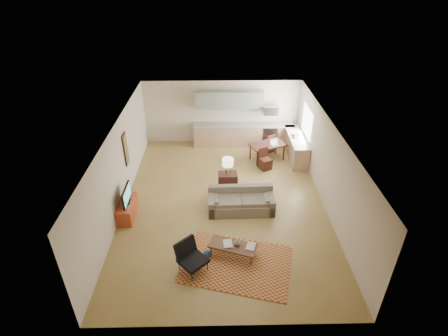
{
  "coord_description": "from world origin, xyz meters",
  "views": [
    {
      "loc": [
        -0.19,
        -9.26,
        6.96
      ],
      "look_at": [
        0.0,
        0.3,
        1.15
      ],
      "focal_mm": 28.0,
      "sensor_mm": 36.0,
      "label": 1
    }
  ],
  "objects_px": {
    "coffee_table": "(233,250)",
    "armchair": "(193,258)",
    "tv_credenza": "(127,209)",
    "console_table": "(228,183)",
    "dining_table": "(267,152)",
    "sofa": "(241,201)"
  },
  "relations": [
    {
      "from": "armchair",
      "to": "tv_credenza",
      "type": "relative_size",
      "value": 0.72
    },
    {
      "from": "armchair",
      "to": "dining_table",
      "type": "xyz_separation_m",
      "value": [
        2.61,
        5.71,
        -0.07
      ]
    },
    {
      "from": "console_table",
      "to": "coffee_table",
      "type": "bearing_deg",
      "value": -91.52
    },
    {
      "from": "coffee_table",
      "to": "dining_table",
      "type": "distance_m",
      "value": 5.46
    },
    {
      "from": "tv_credenza",
      "to": "console_table",
      "type": "bearing_deg",
      "value": 21.37
    },
    {
      "from": "tv_credenza",
      "to": "console_table",
      "type": "relative_size",
      "value": 1.53
    },
    {
      "from": "coffee_table",
      "to": "armchair",
      "type": "height_order",
      "value": "armchair"
    },
    {
      "from": "armchair",
      "to": "tv_credenza",
      "type": "height_order",
      "value": "armchair"
    },
    {
      "from": "console_table",
      "to": "dining_table",
      "type": "distance_m",
      "value": 2.76
    },
    {
      "from": "coffee_table",
      "to": "armchair",
      "type": "xyz_separation_m",
      "value": [
        -1.04,
        -0.48,
        0.22
      ]
    },
    {
      "from": "armchair",
      "to": "console_table",
      "type": "distance_m",
      "value": 3.61
    },
    {
      "from": "console_table",
      "to": "sofa",
      "type": "bearing_deg",
      "value": -71.39
    },
    {
      "from": "dining_table",
      "to": "tv_credenza",
      "type": "bearing_deg",
      "value": -166.98
    },
    {
      "from": "coffee_table",
      "to": "dining_table",
      "type": "xyz_separation_m",
      "value": [
        1.57,
        5.23,
        0.15
      ]
    },
    {
      "from": "console_table",
      "to": "dining_table",
      "type": "relative_size",
      "value": 0.55
    },
    {
      "from": "console_table",
      "to": "dining_table",
      "type": "height_order",
      "value": "console_table"
    },
    {
      "from": "coffee_table",
      "to": "console_table",
      "type": "xyz_separation_m",
      "value": [
        -0.05,
        2.99,
        0.18
      ]
    },
    {
      "from": "armchair",
      "to": "sofa",
      "type": "bearing_deg",
      "value": 17.42
    },
    {
      "from": "tv_credenza",
      "to": "dining_table",
      "type": "height_order",
      "value": "dining_table"
    },
    {
      "from": "coffee_table",
      "to": "armchair",
      "type": "relative_size",
      "value": 1.53
    },
    {
      "from": "coffee_table",
      "to": "tv_credenza",
      "type": "bearing_deg",
      "value": 170.74
    },
    {
      "from": "armchair",
      "to": "dining_table",
      "type": "height_order",
      "value": "armchair"
    }
  ]
}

